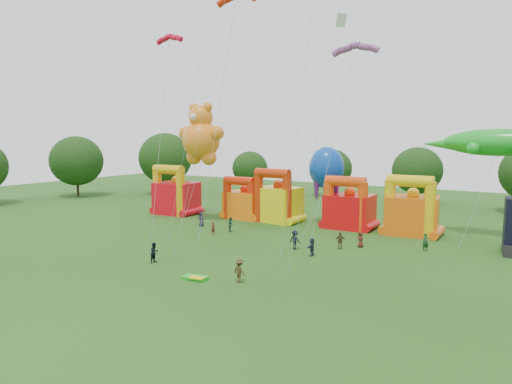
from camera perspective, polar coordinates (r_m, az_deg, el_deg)
The scene contains 23 objects.
ground at distance 36.36m, azimuth -14.03°, elevation -11.37°, with size 160.00×160.00×0.00m, color #274814.
tree_ring at distance 36.19m, azimuth -14.92°, elevation -1.29°, with size 122.70×124.79×12.07m.
bouncy_castle_0 at distance 67.89m, azimuth -10.06°, elevation -0.42°, with size 6.27×5.29×7.28m.
bouncy_castle_1 at distance 63.35m, azimuth -1.50°, elevation -1.29°, with size 5.31×4.33×5.91m.
bouncy_castle_2 at distance 60.79m, azimuth 2.66°, elevation -1.19°, with size 6.08×5.17×7.20m.
bouncy_castle_3 at distance 57.49m, azimuth 11.51°, elevation -2.02°, with size 5.55×4.47×6.59m.
bouncy_castle_4 at distance 55.58m, azimuth 18.88°, elevation -2.40°, with size 6.20×5.21×7.02m.
teddy_bear_kite at distance 60.69m, azimuth -7.03°, elevation 5.97°, with size 7.05×5.50×15.81m.
gecko_kite at distance 54.97m, azimuth 26.99°, elevation 2.31°, with size 14.71×8.98×12.33m.
octopus_kite at distance 58.88m, azimuth 8.51°, elevation 1.46°, with size 4.53×11.01×10.12m.
parafoil_kites at distance 54.56m, azimuth -8.37°, elevation 7.72°, with size 30.06×12.91×26.76m.
diamond_kites at distance 45.69m, azimuth -0.42°, elevation 11.32°, with size 19.27×12.08×39.77m.
folded_kite_bundle at distance 37.21m, azimuth -7.57°, elevation -10.57°, with size 2.12×1.33×0.31m.
spectator_0 at distance 58.18m, azimuth -6.86°, elevation -3.41°, with size 0.89×0.58×1.81m, color #24243C.
spectator_1 at distance 53.15m, azimuth -5.38°, elevation -4.52°, with size 0.56×0.37×1.54m, color maroon.
spectator_2 at distance 54.69m, azimuth -3.15°, elevation -4.06°, with size 0.86×0.67×1.76m, color #1C4732.
spectator_3 at distance 46.28m, azimuth 4.89°, elevation -5.98°, with size 1.26×0.72×1.94m, color black.
spectator_4 at distance 46.94m, azimuth 10.49°, elevation -6.01°, with size 1.03×0.43×1.76m, color #46371C.
spectator_5 at distance 44.02m, azimuth 7.00°, elevation -6.82°, with size 1.61×0.51×1.73m, color #252A3D.
spectator_6 at distance 48.17m, azimuth 12.93°, elevation -5.81°, with size 0.80×0.52×1.64m, color #502116.
spectator_7 at distance 48.43m, azimuth 20.45°, elevation -5.90°, with size 0.66×0.43×1.81m, color #193E23.
spectator_8 at distance 42.36m, azimuth -12.56°, elevation -7.41°, with size 0.90×0.70×1.85m, color black.
spectator_9 at distance 35.95m, azimuth -2.07°, elevation -9.82°, with size 1.21×0.69×1.87m, color #3E3018.
Camera 1 is at (24.92, -23.96, 11.27)m, focal length 32.00 mm.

